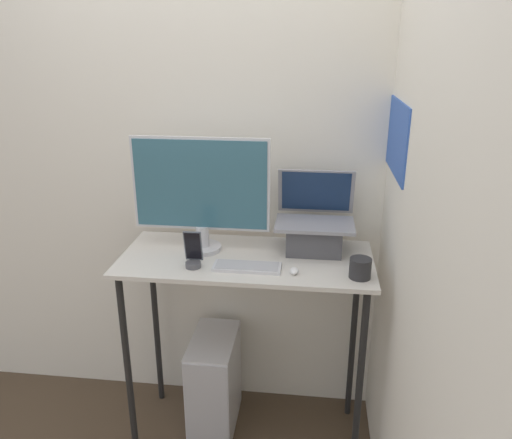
{
  "coord_description": "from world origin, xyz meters",
  "views": [
    {
      "loc": [
        0.29,
        -1.76,
        1.9
      ],
      "look_at": [
        0.04,
        0.25,
        1.16
      ],
      "focal_mm": 35.0,
      "sensor_mm": 36.0,
      "label": 1
    }
  ],
  "objects": [
    {
      "name": "wall_back",
      "position": [
        0.0,
        0.59,
        1.3
      ],
      "size": [
        6.0,
        0.05,
        2.6
      ],
      "color": "silver",
      "rests_on": "ground_plane"
    },
    {
      "name": "wall_side_right",
      "position": [
        0.65,
        0.0,
        1.3
      ],
      "size": [
        0.06,
        6.0,
        2.6
      ],
      "color": "silver",
      "rests_on": "ground_plane"
    },
    {
      "name": "desk",
      "position": [
        0.0,
        0.25,
        0.85
      ],
      "size": [
        1.12,
        0.5,
        0.98
      ],
      "color": "beige",
      "rests_on": "ground_plane"
    },
    {
      "name": "laptop",
      "position": [
        0.3,
        0.36,
        1.09
      ],
      "size": [
        0.35,
        0.27,
        0.36
      ],
      "color": "#4C4C51",
      "rests_on": "desk"
    },
    {
      "name": "monitor",
      "position": [
        -0.21,
        0.31,
        1.25
      ],
      "size": [
        0.61,
        0.17,
        0.52
      ],
      "color": "silver",
      "rests_on": "desk"
    },
    {
      "name": "keyboard",
      "position": [
        0.02,
        0.14,
        0.99
      ],
      "size": [
        0.29,
        0.11,
        0.02
      ],
      "color": "silver",
      "rests_on": "desk"
    },
    {
      "name": "mouse",
      "position": [
        0.22,
        0.11,
        1.0
      ],
      "size": [
        0.03,
        0.06,
        0.02
      ],
      "color": "white",
      "rests_on": "desk"
    },
    {
      "name": "cell_phone",
      "position": [
        -0.21,
        0.13,
        1.03
      ],
      "size": [
        0.08,
        0.07,
        0.16
      ],
      "color": "#4C4C51",
      "rests_on": "desk"
    },
    {
      "name": "computer_tower",
      "position": [
        -0.18,
        0.3,
        0.25
      ],
      "size": [
        0.22,
        0.39,
        0.51
      ],
      "color": "silver",
      "rests_on": "ground_plane"
    },
    {
      "name": "mug",
      "position": [
        0.49,
        0.11,
        1.02
      ],
      "size": [
        0.09,
        0.09,
        0.08
      ],
      "color": "#262628",
      "rests_on": "desk"
    }
  ]
}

